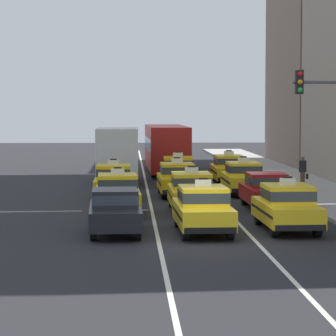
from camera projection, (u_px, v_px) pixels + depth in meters
The scene contains 19 objects.
ground_plane at pixel (208, 243), 26.66m from camera, with size 160.00×160.00×0.00m, color #232326.
lane_stripe_left_center at pixel (146, 186), 46.52m from camera, with size 0.14×80.00×0.01m, color silver.
lane_stripe_center_right at pixel (203, 185), 46.66m from camera, with size 0.14×80.00×0.01m, color silver.
sidewalk_curb at pixel (320, 193), 41.94m from camera, with size 4.00×90.00×0.15m, color #9E9993.
sedan_left_nearest at pixel (115, 210), 28.46m from camera, with size 1.90×4.35×1.58m.
taxi_left_second at pixel (118, 193), 33.96m from camera, with size 1.94×4.61×1.96m.
taxi_left_third at pixel (114, 181), 39.67m from camera, with size 1.84×4.57×1.96m.
box_truck_left_fourth at pixel (118, 154), 47.44m from camera, with size 2.30×6.96×3.27m.
taxi_center_nearest at pixel (203, 208), 28.64m from camera, with size 1.93×4.60×1.96m.
taxi_center_second at pixel (191, 191), 34.69m from camera, with size 1.84×4.57×1.96m.
taxi_center_third at pixel (177, 179), 40.96m from camera, with size 1.89×4.59×1.96m.
taxi_center_fourth at pixel (178, 171), 46.32m from camera, with size 1.95×4.61×1.96m.
bus_center_fifth at pixel (166, 147), 55.49m from camera, with size 2.68×11.24×3.22m.
sedan_center_sixth at pixel (163, 154), 64.51m from camera, with size 1.88×4.35×1.58m.
taxi_right_nearest at pixel (287, 206), 29.25m from camera, with size 1.90×4.59×1.96m.
sedan_right_second at pixel (266, 190), 35.61m from camera, with size 1.83×4.33×1.58m.
taxi_right_third at pixel (243, 177), 41.70m from camera, with size 1.83×4.56×1.96m.
taxi_right_fourth at pixel (229, 168), 47.99m from camera, with size 1.85×4.57×1.96m.
pedestrian_near_crosswalk at pixel (303, 173), 43.16m from camera, with size 0.47×0.24×1.72m.
Camera 1 is at (-2.53, -26.33, 4.34)m, focal length 87.60 mm.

